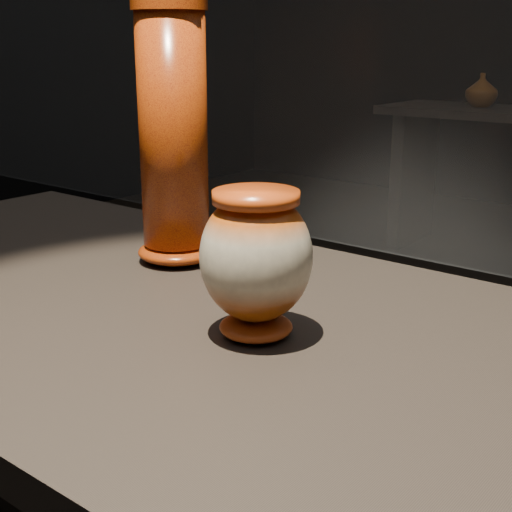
% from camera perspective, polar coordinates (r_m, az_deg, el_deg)
% --- Properties ---
extents(display_plinth, '(2.00, 0.80, 0.90)m').
position_cam_1_polar(display_plinth, '(1.13, -0.69, -18.34)').
color(display_plinth, black).
rests_on(display_plinth, ground).
extents(main_vase, '(0.18, 0.18, 0.20)m').
position_cam_1_polar(main_vase, '(0.94, -0.00, -0.21)').
color(main_vase, '#81360B').
rests_on(main_vase, display_plinth).
extents(tall_vase, '(0.18, 0.18, 0.45)m').
position_cam_1_polar(tall_vase, '(1.26, -6.61, 9.10)').
color(tall_vase, '#B4450C').
rests_on(tall_vase, display_plinth).
extents(back_vase_left, '(0.23, 0.23, 0.20)m').
position_cam_1_polar(back_vase_left, '(4.55, 17.61, 12.53)').
color(back_vase_left, '#A04B17').
rests_on(back_vase_left, back_shelf).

